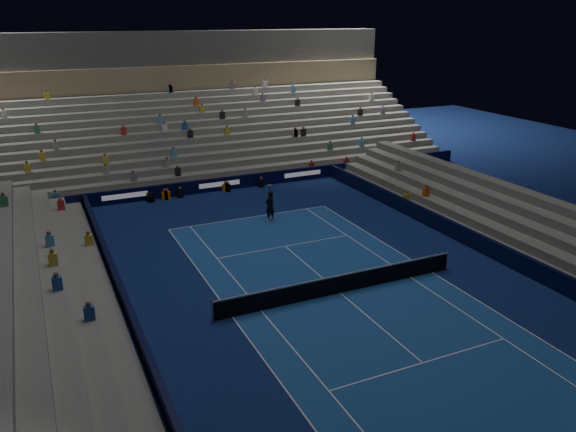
% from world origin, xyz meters
% --- Properties ---
extents(ground, '(90.00, 90.00, 0.00)m').
position_xyz_m(ground, '(0.00, 0.00, 0.00)').
color(ground, '#0D1C52').
rests_on(ground, ground).
extents(court_surface, '(10.97, 23.77, 0.01)m').
position_xyz_m(court_surface, '(0.00, 0.00, 0.01)').
color(court_surface, '#1A4790').
rests_on(court_surface, ground).
extents(sponsor_barrier_far, '(44.00, 0.25, 1.00)m').
position_xyz_m(sponsor_barrier_far, '(0.00, 18.50, 0.50)').
color(sponsor_barrier_far, black).
rests_on(sponsor_barrier_far, ground).
extents(sponsor_barrier_east, '(0.25, 37.00, 1.00)m').
position_xyz_m(sponsor_barrier_east, '(9.70, 0.00, 0.50)').
color(sponsor_barrier_east, black).
rests_on(sponsor_barrier_east, ground).
extents(sponsor_barrier_west, '(0.25, 37.00, 1.00)m').
position_xyz_m(sponsor_barrier_west, '(-9.70, 0.00, 0.50)').
color(sponsor_barrier_west, black).
rests_on(sponsor_barrier_west, ground).
extents(grandstand_main, '(44.00, 15.20, 11.20)m').
position_xyz_m(grandstand_main, '(0.00, 27.90, 3.38)').
color(grandstand_main, slate).
rests_on(grandstand_main, ground).
extents(grandstand_east, '(5.00, 37.00, 2.50)m').
position_xyz_m(grandstand_east, '(13.17, 0.00, 0.92)').
color(grandstand_east, slate).
rests_on(grandstand_east, ground).
extents(grandstand_west, '(5.00, 37.00, 2.50)m').
position_xyz_m(grandstand_west, '(-13.17, 0.00, 0.92)').
color(grandstand_west, slate).
rests_on(grandstand_west, ground).
extents(tennis_net, '(12.90, 0.10, 1.10)m').
position_xyz_m(tennis_net, '(0.00, 0.00, 0.50)').
color(tennis_net, '#B2B2B7').
rests_on(tennis_net, ground).
extents(tennis_player, '(0.87, 0.72, 2.04)m').
position_xyz_m(tennis_player, '(0.90, 10.74, 1.02)').
color(tennis_player, black).
rests_on(tennis_player, ground).
extents(broadcast_camera, '(0.48, 0.92, 0.60)m').
position_xyz_m(broadcast_camera, '(-5.29, 18.01, 0.31)').
color(broadcast_camera, black).
rests_on(broadcast_camera, ground).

